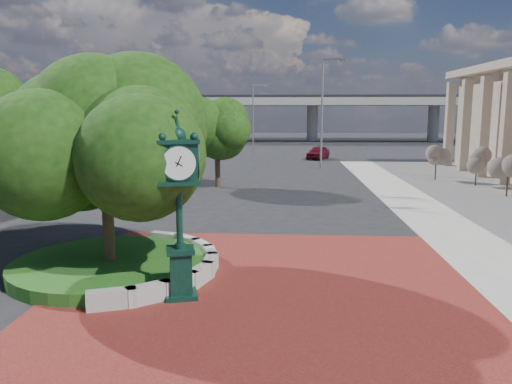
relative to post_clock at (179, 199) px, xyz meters
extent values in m
plane|color=black|center=(2.28, 2.09, -2.76)|extent=(200.00, 200.00, 0.00)
cube|color=maroon|center=(2.28, 1.09, -2.74)|extent=(12.00, 12.00, 0.04)
cube|color=#9E9B93|center=(-1.62, -0.92, -2.49)|extent=(1.29, 0.76, 0.54)
cube|color=#9E9B93|center=(-0.77, -0.45, -2.49)|extent=(1.20, 1.04, 0.54)
cube|color=#9E9B93|center=(-0.09, 0.26, -2.49)|extent=(1.00, 1.22, 0.54)
cube|color=#9E9B93|center=(0.34, 1.13, -2.49)|extent=(0.71, 1.30, 0.54)
cube|color=#9E9B93|center=(0.48, 2.09, -2.49)|extent=(0.35, 1.25, 0.54)
cube|color=#9E9B93|center=(0.34, 3.05, -2.49)|extent=(0.71, 1.30, 0.54)
cube|color=#9E9B93|center=(-0.09, 3.93, -2.49)|extent=(1.00, 1.22, 0.54)
cube|color=#9E9B93|center=(-0.77, 4.63, -2.49)|extent=(1.20, 1.04, 0.54)
cube|color=#9E9B93|center=(-1.62, 5.10, -2.49)|extent=(1.29, 0.76, 0.54)
cylinder|color=#1F4C15|center=(-2.72, 2.09, -2.56)|extent=(6.10, 6.10, 0.40)
cube|color=#9E9B93|center=(2.28, 72.09, 3.74)|extent=(90.00, 12.00, 1.20)
cube|color=black|center=(2.28, 72.09, 4.54)|extent=(90.00, 12.00, 0.40)
cylinder|color=#9E9B93|center=(-32.72, 72.09, 0.24)|extent=(1.80, 1.80, 6.00)
cylinder|color=#9E9B93|center=(-12.72, 72.09, 0.24)|extent=(1.80, 1.80, 6.00)
cylinder|color=#9E9B93|center=(7.28, 72.09, 0.24)|extent=(1.80, 1.80, 6.00)
cylinder|color=#9E9B93|center=(27.28, 72.09, 0.24)|extent=(1.80, 1.80, 6.00)
cylinder|color=#38281C|center=(-2.72, 2.09, -1.68)|extent=(0.36, 0.36, 2.17)
sphere|color=#13370F|center=(-2.72, 2.09, 0.97)|extent=(5.20, 5.20, 5.20)
cylinder|color=#38281C|center=(-1.72, 20.09, -1.80)|extent=(0.36, 0.36, 1.92)
sphere|color=#13370F|center=(-1.72, 20.09, 0.48)|extent=(4.40, 4.40, 4.40)
cube|color=black|center=(0.00, 0.00, -2.68)|extent=(1.04, 1.04, 0.17)
cube|color=black|center=(0.00, 0.00, -2.02)|extent=(0.71, 0.71, 1.16)
cube|color=black|center=(0.00, 0.00, -1.41)|extent=(0.91, 0.91, 0.13)
cylinder|color=black|center=(0.00, 0.00, -0.44)|extent=(0.18, 0.18, 1.80)
cube|color=black|center=(0.00, 0.00, 1.00)|extent=(1.16, 1.16, 0.95)
cylinder|color=white|center=(0.13, -0.48, 1.00)|extent=(0.84, 0.28, 0.85)
cylinder|color=white|center=(-0.13, 0.48, 1.00)|extent=(0.84, 0.28, 0.85)
cylinder|color=white|center=(-0.48, -0.13, 1.00)|extent=(0.28, 0.84, 0.85)
cylinder|color=white|center=(0.48, 0.13, 1.00)|extent=(0.28, 0.84, 0.85)
sphere|color=black|center=(0.00, 0.00, 1.65)|extent=(0.47, 0.47, 0.47)
cone|color=black|center=(0.00, 0.00, 2.00)|extent=(0.19, 0.19, 0.53)
imported|color=#510B1A|center=(6.26, 39.94, -2.06)|extent=(2.97, 4.43, 1.40)
cylinder|color=slate|center=(5.97, 31.54, 1.93)|extent=(0.17, 0.17, 9.39)
cube|color=slate|center=(6.87, 31.25, 6.63)|extent=(1.83, 0.73, 0.13)
cube|color=slate|center=(7.66, 30.99, 6.53)|extent=(0.58, 0.41, 0.16)
cylinder|color=slate|center=(-0.94, 45.11, 1.20)|extent=(0.14, 0.14, 7.93)
cube|color=slate|center=(-0.15, 45.16, 5.17)|extent=(1.59, 0.25, 0.11)
cube|color=slate|center=(0.55, 45.21, 5.08)|extent=(0.46, 0.25, 0.13)
cylinder|color=#38281C|center=(15.92, 17.07, -2.16)|extent=(0.10, 0.10, 1.20)
sphere|color=#A75386|center=(15.92, 17.07, -1.16)|extent=(1.20, 1.20, 1.20)
cylinder|color=#38281C|center=(15.69, 21.36, -2.16)|extent=(0.10, 0.10, 1.20)
sphere|color=#A75386|center=(15.69, 21.36, -1.16)|extent=(1.20, 1.20, 1.20)
cylinder|color=#38281C|center=(13.79, 24.05, -2.16)|extent=(0.10, 0.10, 1.20)
sphere|color=#A75386|center=(13.79, 24.05, -1.16)|extent=(1.20, 1.20, 1.20)
camera|label=1|loc=(2.80, -12.86, 2.31)|focal=35.00mm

